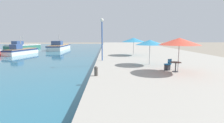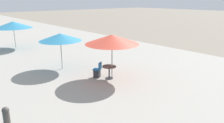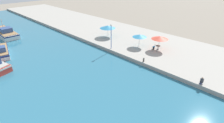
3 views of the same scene
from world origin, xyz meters
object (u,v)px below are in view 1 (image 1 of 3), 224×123
fishing_boat_far (59,47)px  cafe_umbrella_pink (179,41)px  fishing_boat_mid (21,51)px  cafe_umbrella_white (150,42)px  lamppost (102,32)px  fishing_boat_distant (23,46)px  mooring_bollard (96,71)px  cafe_umbrella_striped (134,40)px  cafe_table (176,65)px  cafe_chair_left (168,66)px

fishing_boat_far → cafe_umbrella_pink: bearing=-61.5°
fishing_boat_mid → fishing_boat_far: fishing_boat_far is taller
cafe_umbrella_white → lamppost: lamppost is taller
fishing_boat_distant → cafe_umbrella_white: fishing_boat_distant is taller
fishing_boat_distant → cafe_umbrella_white: (27.05, -32.70, 1.97)m
fishing_boat_far → mooring_bollard: bearing=-71.3°
cafe_umbrella_pink → cafe_umbrella_striped: bearing=97.1°
fishing_boat_mid → fishing_boat_far: (3.82, 11.56, 0.11)m
fishing_boat_mid → cafe_table: size_ratio=9.22×
cafe_umbrella_striped → cafe_chair_left: cafe_umbrella_striped is taller
cafe_umbrella_striped → cafe_chair_left: bearing=-85.2°
fishing_boat_mid → lamppost: bearing=-27.3°
fishing_boat_mid → cafe_chair_left: bearing=-29.5°
fishing_boat_mid → fishing_boat_distant: fishing_boat_distant is taller
cafe_umbrella_white → cafe_umbrella_striped: size_ratio=0.79×
mooring_bollard → fishing_boat_distant: bearing=120.9°
fishing_boat_distant → lamppost: (22.54, -29.67, 2.98)m
fishing_boat_far → lamppost: bearing=-65.6°
fishing_boat_mid → lamppost: lamppost is taller
fishing_boat_far → cafe_umbrella_pink: size_ratio=3.64×
cafe_umbrella_striped → cafe_table: 12.10m
fishing_boat_distant → fishing_boat_far: bearing=-0.9°
fishing_boat_far → cafe_umbrella_pink: fishing_boat_far is taller
cafe_umbrella_white → cafe_chair_left: bearing=-75.2°
cafe_umbrella_striped → lamppost: (-4.30, -5.45, 0.94)m
fishing_boat_mid → cafe_chair_left: 27.50m
cafe_umbrella_pink → mooring_bollard: (-6.03, -1.05, -1.92)m
cafe_umbrella_pink → mooring_bollard: 6.42m
cafe_umbrella_pink → cafe_table: 1.75m
fishing_boat_distant → lamppost: lamppost is taller
cafe_table → fishing_boat_far: bearing=118.6°
fishing_boat_far → cafe_chair_left: fishing_boat_far is taller
fishing_boat_mid → cafe_umbrella_pink: size_ratio=2.45×
fishing_boat_far → cafe_umbrella_striped: (15.45, -18.90, 1.98)m
cafe_chair_left → lamppost: lamppost is taller
cafe_umbrella_striped → fishing_boat_distant: bearing=137.9°
cafe_umbrella_striped → lamppost: bearing=-128.3°
cafe_umbrella_white → cafe_table: (1.13, -3.44, -1.55)m
fishing_boat_far → fishing_boat_distant: (-11.39, 5.32, -0.06)m
fishing_boat_mid → cafe_umbrella_white: 25.17m
fishing_boat_distant → mooring_bollard: (22.30, -37.25, 0.23)m
cafe_umbrella_pink → mooring_bollard: bearing=-170.1°
fishing_boat_distant → mooring_bollard: fishing_boat_distant is taller
cafe_umbrella_white → fishing_boat_far: bearing=119.8°
cafe_umbrella_pink → cafe_umbrella_striped: size_ratio=0.89×
cafe_table → mooring_bollard: size_ratio=1.22×
cafe_chair_left → fishing_boat_far: bearing=86.5°
fishing_boat_mid → cafe_table: (20.61, -19.25, 0.47)m
cafe_umbrella_white → cafe_table: 3.94m
fishing_boat_distant → mooring_bollard: size_ratio=15.50×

